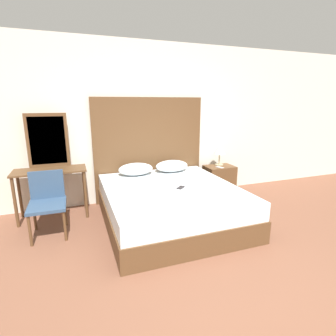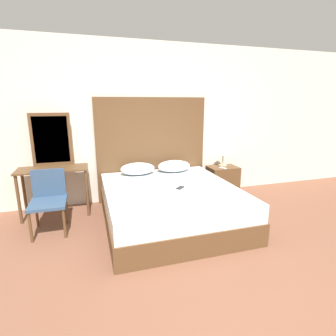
% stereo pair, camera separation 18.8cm
% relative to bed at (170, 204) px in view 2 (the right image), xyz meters
% --- Properties ---
extents(ground_plane, '(16.00, 16.00, 0.00)m').
position_rel_bed_xyz_m(ground_plane, '(0.01, -1.67, -0.27)').
color(ground_plane, brown).
extents(wall_back, '(10.00, 0.06, 2.70)m').
position_rel_bed_xyz_m(wall_back, '(0.01, 1.13, 1.08)').
color(wall_back, silver).
rests_on(wall_back, ground_plane).
extents(bed, '(1.85, 2.06, 0.54)m').
position_rel_bed_xyz_m(bed, '(0.00, 0.00, 0.00)').
color(bed, brown).
rests_on(bed, ground_plane).
extents(headboard, '(1.94, 0.05, 1.80)m').
position_rel_bed_xyz_m(headboard, '(0.00, 1.06, 0.63)').
color(headboard, brown).
rests_on(headboard, ground_plane).
extents(pillow_left, '(0.57, 0.39, 0.20)m').
position_rel_bed_xyz_m(pillow_left, '(-0.32, 0.79, 0.37)').
color(pillow_left, silver).
rests_on(pillow_left, bed).
extents(pillow_right, '(0.57, 0.39, 0.20)m').
position_rel_bed_xyz_m(pillow_right, '(0.32, 0.79, 0.37)').
color(pillow_right, silver).
rests_on(pillow_right, bed).
extents(phone_on_bed, '(0.16, 0.15, 0.01)m').
position_rel_bed_xyz_m(phone_on_bed, '(0.12, -0.10, 0.28)').
color(phone_on_bed, '#232328').
rests_on(phone_on_bed, bed).
extents(nightstand, '(0.54, 0.38, 0.55)m').
position_rel_bed_xyz_m(nightstand, '(1.28, 0.79, 0.01)').
color(nightstand, brown).
rests_on(nightstand, ground_plane).
extents(table_lamp, '(0.21, 0.21, 0.39)m').
position_rel_bed_xyz_m(table_lamp, '(1.31, 0.87, 0.57)').
color(table_lamp, tan).
rests_on(table_lamp, nightstand).
extents(phone_on_nightstand, '(0.12, 0.17, 0.01)m').
position_rel_bed_xyz_m(phone_on_nightstand, '(1.23, 0.70, 0.29)').
color(phone_on_nightstand, '#B7B7BC').
rests_on(phone_on_nightstand, nightstand).
extents(vanity_desk, '(1.02, 0.45, 0.75)m').
position_rel_bed_xyz_m(vanity_desk, '(-1.62, 0.75, 0.35)').
color(vanity_desk, brown).
rests_on(vanity_desk, ground_plane).
extents(vanity_mirror, '(0.58, 0.03, 0.81)m').
position_rel_bed_xyz_m(vanity_mirror, '(-1.62, 0.95, 0.89)').
color(vanity_mirror, brown).
rests_on(vanity_mirror, vanity_desk).
extents(chair, '(0.45, 0.52, 0.82)m').
position_rel_bed_xyz_m(chair, '(-1.64, 0.25, 0.20)').
color(chair, '#334C6B').
rests_on(chair, ground_plane).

